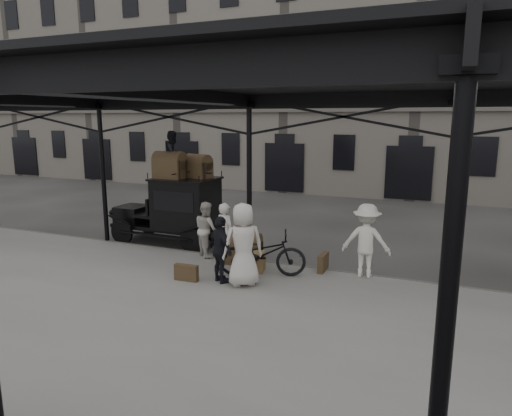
{
  "coord_description": "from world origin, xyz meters",
  "views": [
    {
      "loc": [
        4.93,
        -9.21,
        4.02
      ],
      "look_at": [
        0.37,
        1.6,
        1.7
      ],
      "focal_mm": 32.0,
      "sensor_mm": 36.0,
      "label": 1
    }
  ],
  "objects": [
    {
      "name": "steamer_trunk_roof_near",
      "position": [
        -3.02,
        2.74,
        2.53
      ],
      "size": [
        0.96,
        0.6,
        0.7
      ],
      "primitive_type": null,
      "rotation": [
        0.0,
        0.0,
        -0.02
      ],
      "color": "#473121",
      "rests_on": "taxi"
    },
    {
      "name": "bicycle",
      "position": [
        0.84,
        0.86,
        0.72
      ],
      "size": [
        2.3,
        1.45,
        1.14
      ],
      "primitive_type": "imported",
      "rotation": [
        0.0,
        0.0,
        1.92
      ],
      "color": "black",
      "rests_on": "platform"
    },
    {
      "name": "porter_midleft",
      "position": [
        -1.24,
        1.8,
        0.93
      ],
      "size": [
        0.97,
        0.94,
        1.57
      ],
      "primitive_type": "imported",
      "rotation": [
        0.0,
        0.0,
        2.45
      ],
      "color": "beige",
      "rests_on": "platform"
    },
    {
      "name": "suitcase_flat",
      "position": [
        -0.71,
        -0.19,
        0.35
      ],
      "size": [
        0.61,
        0.17,
        0.4
      ],
      "primitive_type": "cube",
      "rotation": [
        0.0,
        0.0,
        0.04
      ],
      "color": "#473121",
      "rests_on": "platform"
    },
    {
      "name": "porter_right",
      "position": [
        3.22,
        1.8,
        1.07
      ],
      "size": [
        1.21,
        0.72,
        1.83
      ],
      "primitive_type": "imported",
      "rotation": [
        0.0,
        0.0,
        3.18
      ],
      "color": "silver",
      "rests_on": "platform"
    },
    {
      "name": "ground",
      "position": [
        0.0,
        0.0,
        0.0
      ],
      "size": [
        120.0,
        120.0,
        0.0
      ],
      "primitive_type": "plane",
      "color": "#383533",
      "rests_on": "ground"
    },
    {
      "name": "porter_official",
      "position": [
        0.12,
        0.04,
        0.96
      ],
      "size": [
        1.0,
        0.85,
        1.61
      ],
      "primitive_type": "imported",
      "rotation": [
        0.0,
        0.0,
        2.55
      ],
      "color": "black",
      "rests_on": "platform"
    },
    {
      "name": "canopy",
      "position": [
        0.0,
        -1.72,
        4.6
      ],
      "size": [
        22.5,
        9.0,
        4.74
      ],
      "color": "black",
      "rests_on": "ground"
    },
    {
      "name": "steamer_trunk_roof_far",
      "position": [
        -2.27,
        3.19,
        2.49
      ],
      "size": [
        0.95,
        0.74,
        0.62
      ],
      "primitive_type": null,
      "rotation": [
        0.0,
        0.0,
        -0.3
      ],
      "color": "#473121",
      "rests_on": "taxi"
    },
    {
      "name": "suitcase_upright",
      "position": [
        2.16,
        1.8,
        0.38
      ],
      "size": [
        0.15,
        0.6,
        0.45
      ],
      "primitive_type": "cube",
      "rotation": [
        0.0,
        0.0,
        -0.01
      ],
      "color": "#473121",
      "rests_on": "platform"
    },
    {
      "name": "porter_roof",
      "position": [
        -2.97,
        2.89,
        2.91
      ],
      "size": [
        0.59,
        0.73,
        1.46
      ],
      "primitive_type": "imported",
      "rotation": [
        0.0,
        0.0,
        1.62
      ],
      "color": "black",
      "rests_on": "taxi"
    },
    {
      "name": "porter_centre",
      "position": [
        0.69,
        0.08,
        1.13
      ],
      "size": [
        1.14,
        1.09,
        1.96
      ],
      "primitive_type": "imported",
      "rotation": [
        0.0,
        0.0,
        3.81
      ],
      "color": "beige",
      "rests_on": "platform"
    },
    {
      "name": "platform",
      "position": [
        0.0,
        -2.0,
        0.07
      ],
      "size": [
        28.0,
        8.0,
        0.15
      ],
      "primitive_type": "cube",
      "color": "slate",
      "rests_on": "ground"
    },
    {
      "name": "steamer_trunk_platform",
      "position": [
        -0.02,
        1.58,
        0.51
      ],
      "size": [
        1.03,
        0.69,
        0.72
      ],
      "primitive_type": null,
      "rotation": [
        0.0,
        0.0,
        0.1
      ],
      "color": "#473121",
      "rests_on": "platform"
    },
    {
      "name": "taxi",
      "position": [
        -2.94,
        2.99,
        1.2
      ],
      "size": [
        3.65,
        1.55,
        2.18
      ],
      "color": "black",
      "rests_on": "ground"
    },
    {
      "name": "building_frontage",
      "position": [
        0.0,
        18.0,
        7.0
      ],
      "size": [
        64.0,
        8.0,
        14.0
      ],
      "primitive_type": "cube",
      "color": "slate",
      "rests_on": "ground"
    },
    {
      "name": "wicker_hamper",
      "position": [
        0.49,
        1.09,
        0.4
      ],
      "size": [
        0.68,
        0.56,
        0.5
      ],
      "primitive_type": "cube",
      "rotation": [
        0.0,
        0.0,
        0.2
      ],
      "color": "#936744",
      "rests_on": "platform"
    },
    {
      "name": "porter_left",
      "position": [
        -0.48,
        1.47,
        0.97
      ],
      "size": [
        0.69,
        0.56,
        1.65
      ],
      "primitive_type": "imported",
      "rotation": [
        0.0,
        0.0,
        2.84
      ],
      "color": "silver",
      "rests_on": "platform"
    }
  ]
}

